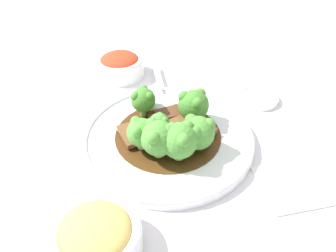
{
  "coord_description": "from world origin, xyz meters",
  "views": [
    {
      "loc": [
        -0.05,
        -0.41,
        0.38
      ],
      "look_at": [
        0.0,
        0.0,
        0.03
      ],
      "focal_mm": 35.0,
      "sensor_mm": 36.0,
      "label": 1
    }
  ],
  "objects_px": {
    "broccoli_floret_2": "(159,123)",
    "broccoli_floret_3": "(159,137)",
    "broccoli_floret_6": "(198,132)",
    "beef_strip_0": "(185,128)",
    "side_bowl_appetizer": "(97,237)",
    "beef_strip_4": "(174,113)",
    "beef_strip_3": "(160,123)",
    "beef_strip_1": "(202,134)",
    "broccoli_floret_4": "(193,104)",
    "broccoli_floret_0": "(141,132)",
    "broccoli_floret_5": "(143,99)",
    "side_bowl_kimchi": "(120,65)",
    "sauce_dish": "(259,98)",
    "main_plate": "(168,137)",
    "broccoli_floret_1": "(179,140)",
    "serving_spoon": "(161,100)",
    "beef_strip_2": "(133,135)"
  },
  "relations": [
    {
      "from": "broccoli_floret_0",
      "to": "broccoli_floret_5",
      "type": "relative_size",
      "value": 1.0
    },
    {
      "from": "broccoli_floret_3",
      "to": "broccoli_floret_6",
      "type": "relative_size",
      "value": 1.11
    },
    {
      "from": "broccoli_floret_2",
      "to": "broccoli_floret_5",
      "type": "relative_size",
      "value": 0.85
    },
    {
      "from": "beef_strip_1",
      "to": "broccoli_floret_2",
      "type": "distance_m",
      "value": 0.07
    },
    {
      "from": "beef_strip_4",
      "to": "broccoli_floret_1",
      "type": "height_order",
      "value": "broccoli_floret_1"
    },
    {
      "from": "beef_strip_1",
      "to": "broccoli_floret_2",
      "type": "relative_size",
      "value": 1.24
    },
    {
      "from": "main_plate",
      "to": "beef_strip_3",
      "type": "bearing_deg",
      "value": 119.2
    },
    {
      "from": "main_plate",
      "to": "side_bowl_kimchi",
      "type": "relative_size",
      "value": 2.79
    },
    {
      "from": "beef_strip_2",
      "to": "broccoli_floret_0",
      "type": "bearing_deg",
      "value": -62.46
    },
    {
      "from": "side_bowl_appetizer",
      "to": "sauce_dish",
      "type": "xyz_separation_m",
      "value": [
        0.3,
        0.28,
        -0.02
      ]
    },
    {
      "from": "beef_strip_4",
      "to": "serving_spoon",
      "type": "bearing_deg",
      "value": 113.33
    },
    {
      "from": "broccoli_floret_2",
      "to": "broccoli_floret_3",
      "type": "height_order",
      "value": "broccoli_floret_3"
    },
    {
      "from": "side_bowl_kimchi",
      "to": "side_bowl_appetizer",
      "type": "height_order",
      "value": "same"
    },
    {
      "from": "broccoli_floret_2",
      "to": "beef_strip_3",
      "type": "bearing_deg",
      "value": 82.8
    },
    {
      "from": "beef_strip_2",
      "to": "broccoli_floret_4",
      "type": "distance_m",
      "value": 0.12
    },
    {
      "from": "broccoli_floret_4",
      "to": "side_bowl_appetizer",
      "type": "xyz_separation_m",
      "value": [
        -0.16,
        -0.22,
        -0.02
      ]
    },
    {
      "from": "beef_strip_1",
      "to": "broccoli_floret_4",
      "type": "relative_size",
      "value": 1.0
    },
    {
      "from": "beef_strip_3",
      "to": "broccoli_floret_1",
      "type": "height_order",
      "value": "broccoli_floret_1"
    },
    {
      "from": "beef_strip_4",
      "to": "broccoli_floret_3",
      "type": "bearing_deg",
      "value": -111.72
    },
    {
      "from": "sauce_dish",
      "to": "beef_strip_3",
      "type": "bearing_deg",
      "value": -159.53
    },
    {
      "from": "broccoli_floret_3",
      "to": "serving_spoon",
      "type": "xyz_separation_m",
      "value": [
        0.02,
        0.13,
        -0.03
      ]
    },
    {
      "from": "main_plate",
      "to": "beef_strip_0",
      "type": "xyz_separation_m",
      "value": [
        0.03,
        -0.0,
        0.02
      ]
    },
    {
      "from": "main_plate",
      "to": "broccoli_floret_3",
      "type": "bearing_deg",
      "value": -112.56
    },
    {
      "from": "side_bowl_appetizer",
      "to": "beef_strip_4",
      "type": "bearing_deg",
      "value": 61.11
    },
    {
      "from": "broccoli_floret_2",
      "to": "side_bowl_appetizer",
      "type": "xyz_separation_m",
      "value": [
        -0.09,
        -0.18,
        -0.02
      ]
    },
    {
      "from": "broccoli_floret_5",
      "to": "serving_spoon",
      "type": "distance_m",
      "value": 0.05
    },
    {
      "from": "broccoli_floret_6",
      "to": "beef_strip_0",
      "type": "bearing_deg",
      "value": 108.97
    },
    {
      "from": "beef_strip_4",
      "to": "broccoli_floret_2",
      "type": "relative_size",
      "value": 1.63
    },
    {
      "from": "main_plate",
      "to": "broccoli_floret_1",
      "type": "xyz_separation_m",
      "value": [
        0.01,
        -0.06,
        0.04
      ]
    },
    {
      "from": "beef_strip_0",
      "to": "broccoli_floret_2",
      "type": "height_order",
      "value": "broccoli_floret_2"
    },
    {
      "from": "broccoli_floret_0",
      "to": "side_bowl_appetizer",
      "type": "bearing_deg",
      "value": -112.48
    },
    {
      "from": "broccoli_floret_6",
      "to": "serving_spoon",
      "type": "bearing_deg",
      "value": 109.27
    },
    {
      "from": "broccoli_floret_2",
      "to": "broccoli_floret_3",
      "type": "bearing_deg",
      "value": -96.96
    },
    {
      "from": "beef_strip_4",
      "to": "broccoli_floret_2",
      "type": "height_order",
      "value": "broccoli_floret_2"
    },
    {
      "from": "broccoli_floret_0",
      "to": "broccoli_floret_4",
      "type": "xyz_separation_m",
      "value": [
        0.09,
        0.06,
        -0.0
      ]
    },
    {
      "from": "broccoli_floret_5",
      "to": "broccoli_floret_6",
      "type": "relative_size",
      "value": 0.97
    },
    {
      "from": "beef_strip_4",
      "to": "side_bowl_appetizer",
      "type": "relative_size",
      "value": 0.67
    },
    {
      "from": "main_plate",
      "to": "beef_strip_2",
      "type": "height_order",
      "value": "beef_strip_2"
    },
    {
      "from": "broccoli_floret_1",
      "to": "broccoli_floret_5",
      "type": "xyz_separation_m",
      "value": [
        -0.05,
        0.11,
        -0.0
      ]
    },
    {
      "from": "side_bowl_appetizer",
      "to": "broccoli_floret_2",
      "type": "bearing_deg",
      "value": 62.07
    },
    {
      "from": "beef_strip_3",
      "to": "broccoli_floret_6",
      "type": "relative_size",
      "value": 1.14
    },
    {
      "from": "broccoli_floret_0",
      "to": "broccoli_floret_6",
      "type": "xyz_separation_m",
      "value": [
        0.09,
        -0.01,
        -0.0
      ]
    },
    {
      "from": "broccoli_floret_1",
      "to": "beef_strip_0",
      "type": "bearing_deg",
      "value": 71.31
    },
    {
      "from": "side_bowl_kimchi",
      "to": "side_bowl_appetizer",
      "type": "relative_size",
      "value": 0.95
    },
    {
      "from": "beef_strip_0",
      "to": "side_bowl_kimchi",
      "type": "xyz_separation_m",
      "value": [
        -0.1,
        0.23,
        -0.0
      ]
    },
    {
      "from": "beef_strip_0",
      "to": "beef_strip_2",
      "type": "distance_m",
      "value": 0.09
    },
    {
      "from": "side_bowl_kimchi",
      "to": "broccoli_floret_1",
      "type": "bearing_deg",
      "value": -73.86
    },
    {
      "from": "broccoli_floret_3",
      "to": "broccoli_floret_5",
      "type": "bearing_deg",
      "value": 98.64
    },
    {
      "from": "beef_strip_3",
      "to": "beef_strip_1",
      "type": "bearing_deg",
      "value": -28.13
    },
    {
      "from": "beef_strip_3",
      "to": "side_bowl_kimchi",
      "type": "xyz_separation_m",
      "value": [
        -0.06,
        0.21,
        0.0
      ]
    }
  ]
}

